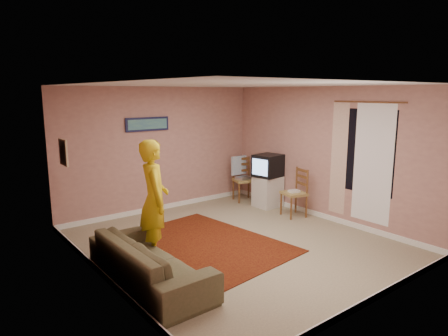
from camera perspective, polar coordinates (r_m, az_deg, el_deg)
ground at (r=6.80m, az=1.68°, el=-10.67°), size 5.00×5.00×0.00m
wall_back at (r=8.49m, az=-9.05°, el=2.61°), size 4.50×0.02×2.60m
wall_front at (r=4.82m, az=21.01°, el=-4.17°), size 4.50×0.02×2.60m
wall_left at (r=5.33m, az=-17.32°, el=-2.56°), size 0.02×5.00×2.60m
wall_right at (r=8.04m, az=14.24°, el=1.96°), size 0.02×5.00×2.60m
ceiling at (r=6.33m, az=1.81°, el=11.81°), size 4.50×5.00×0.02m
baseboard_back at (r=8.74m, az=-8.77°, el=-5.53°), size 4.50×0.02×0.10m
baseboard_front at (r=5.28m, az=19.96°, el=-17.39°), size 4.50×0.02×0.10m
baseboard_left at (r=5.74m, az=-16.50°, el=-14.79°), size 0.02×5.00×0.10m
baseboard_right at (r=8.31m, az=13.80°, el=-6.60°), size 0.02×5.00×0.10m
window at (r=7.50m, az=19.67°, el=2.21°), size 0.01×1.10×1.50m
curtain_sheer at (r=7.44m, az=20.48°, el=0.53°), size 0.01×0.75×2.10m
curtain_floral at (r=7.81m, az=16.08°, el=1.25°), size 0.01×0.35×2.10m
curtain_rod at (r=7.39m, az=19.91°, el=8.86°), size 0.02×1.40×0.02m
picture_back at (r=8.26m, az=-10.88°, el=6.17°), size 0.95×0.04×0.28m
picture_left at (r=6.79m, az=-21.94°, el=2.09°), size 0.04×0.38×0.42m
area_rug at (r=6.68m, az=-3.43°, el=-11.02°), size 2.50×2.98×0.01m
tv_cabinet at (r=8.84m, az=6.25°, el=-3.35°), size 0.53×0.48×0.68m
crt_tv at (r=8.71m, az=6.31°, el=0.35°), size 0.63×0.58×0.49m
chair_a at (r=9.21m, az=2.89°, el=-0.98°), size 0.56×0.55×0.54m
dvd_player at (r=9.22m, az=2.89°, el=-1.41°), size 0.36×0.26×0.06m
blue_throw at (r=9.31m, az=2.14°, el=0.39°), size 0.42×0.05×0.44m
chair_b at (r=8.17m, az=9.99°, el=-2.76°), size 0.52×0.53×0.53m
game_console at (r=8.18m, az=9.97°, el=-3.28°), size 0.24×0.20×0.04m
sofa at (r=5.45m, az=-10.60°, el=-12.96°), size 0.85×2.13×0.62m
person at (r=6.06m, az=-9.94°, el=-4.50°), size 0.63×0.77×1.81m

